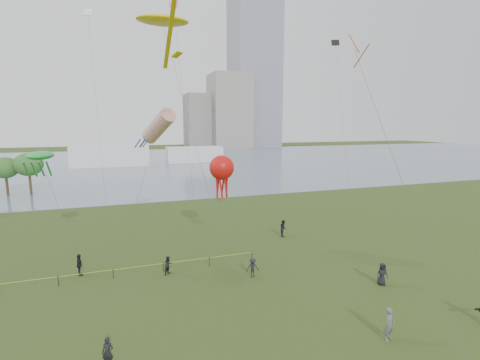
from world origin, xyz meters
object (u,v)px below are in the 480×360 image
object	(u,v)px
kite_stingray	(163,21)
kite_octopus	(222,168)
fence	(27,283)
kite_flyer	(390,324)

from	to	relation	value
kite_stingray	kite_octopus	xyz separation A→B (m)	(4.74, -3.07, -13.71)
kite_octopus	fence	bearing A→B (deg)	-150.60
fence	kite_stingray	distance (m)	25.13
fence	kite_octopus	bearing A→B (deg)	11.87
fence	kite_flyer	xyz separation A→B (m)	(21.42, -13.74, 0.42)
fence	kite_flyer	distance (m)	25.45
kite_flyer	kite_octopus	world-z (taller)	kite_octopus
fence	kite_octopus	xyz separation A→B (m)	(16.29, 3.42, 7.64)
kite_stingray	kite_octopus	bearing A→B (deg)	-45.64
kite_octopus	kite_flyer	bearing A→B (deg)	-55.82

